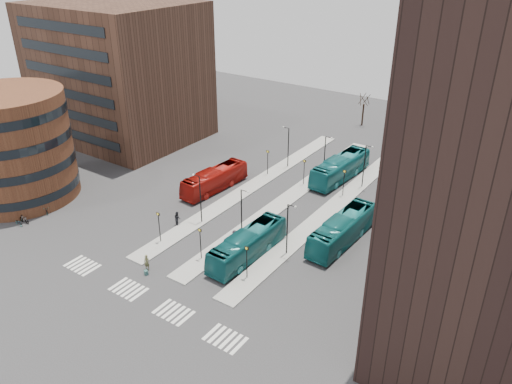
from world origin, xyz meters
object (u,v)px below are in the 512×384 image
Objects in this scene: commuter_c at (235,237)px; bicycle_near at (19,223)px; traveller at (147,262)px; bicycle_far at (46,210)px; commuter_a at (177,218)px; teal_bus_c at (343,229)px; bicycle_mid at (24,219)px; red_bus at (215,179)px; teal_bus_a at (248,244)px; teal_bus_b at (340,168)px; suitcase at (146,273)px; commuter_b at (221,250)px; teal_bus_d at (415,150)px.

commuter_c is 1.09× the size of bicycle_near.
traveller is 0.99× the size of bicycle_far.
bicycle_near is (-15.60, -10.87, -0.50)m from commuter_a.
commuter_a reaches higher than commuter_c.
teal_bus_c is 21.67m from traveller.
commuter_a is at bearing -60.97° from bicycle_mid.
commuter_c is at bearing -37.49° from red_bus.
bicycle_near is (-13.32, -20.85, -1.13)m from red_bus.
teal_bus_a reaches higher than commuter_c.
red_bus is at bearing -130.21° from teal_bus_b.
suitcase is 0.29× the size of bicycle_far.
teal_bus_c is at bearing -1.72° from red_bus.
bicycle_near is at bearing -157.27° from teal_bus_a.
teal_bus_c is 7.05× the size of bicycle_mid.
bicycle_far is at bearing 4.37° from bicycle_near.
teal_bus_b reaches higher than bicycle_near.
commuter_c is (8.04, 0.66, -0.07)m from commuter_a.
teal_bus_d is at bearing -0.44° from commuter_b.
red_bus is at bearing -17.41° from bicycle_far.
red_bus is at bearing -28.19° from bicycle_near.
suitcase is at bearing -104.75° from teal_bus_d.
red_bus is 19.41m from traveller.
teal_bus_a reaches higher than commuter_a.
bicycle_far is (0.00, 3.69, 0.07)m from bicycle_near.
suitcase is at bearing 161.62° from commuter_b.
bicycle_near is at bearing -148.25° from teal_bus_c.
red_bus is 7.24× the size of bicycle_near.
commuter_a is 18.62m from bicycle_mid.
bicycle_near is (-19.17, -2.36, -0.48)m from traveller.
teal_bus_d reaches higher than commuter_c.
suitcase is 0.05× the size of red_bus.
commuter_a is at bearing 87.57° from commuter_b.
teal_bus_c is 37.97m from bicycle_mid.
traveller is (-7.25, -7.82, -0.69)m from teal_bus_a.
traveller is at bearing -131.18° from teal_bus_a.
teal_bus_d is at bearing -30.54° from bicycle_near.
bicycle_near is (-32.39, -46.40, -1.21)m from teal_bus_d.
teal_bus_b reaches higher than bicycle_far.
red_bus is 24.17m from bicycle_mid.
red_bus is 0.89× the size of teal_bus_b.
red_bus is at bearing -56.51° from commuter_a.
teal_bus_d is 7.37× the size of commuter_b.
teal_bus_d is 6.61× the size of traveller.
commuter_c is at bearing -69.44° from bicycle_mid.
bicycle_mid is (-15.60, -10.16, -0.40)m from commuter_a.
teal_bus_c reaches higher than commuter_c.
bicycle_far is (-13.32, -17.16, -1.06)m from red_bus.
teal_bus_a is (13.10, -10.68, 0.04)m from red_bus.
bicycle_mid is at bearing -149.18° from teal_bus_c.
teal_bus_b is 8.14× the size of bicycle_near.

